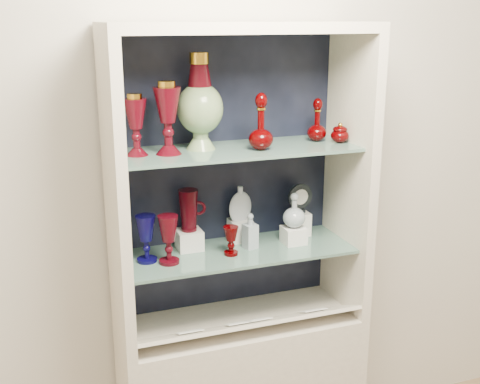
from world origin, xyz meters
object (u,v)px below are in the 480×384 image
object	(u,v)px
cameo_medallion	(300,198)
cobalt_goblet	(146,239)
lidded_bowl	(340,132)
clear_round_decanter	(294,211)
flat_flask	(240,203)
pedestal_lamp_right	(168,118)
ruby_decanter_a	(261,118)
clear_square_bottle	(250,231)
pedestal_lamp_left	(136,125)
ruby_goblet_tall	(169,240)
ruby_goblet_small	(231,241)
enamel_urn	(200,102)
ruby_pitcher	(189,210)
ruby_decanter_b	(317,119)

from	to	relation	value
cameo_medallion	cobalt_goblet	bearing A→B (deg)	-178.34
lidded_bowl	clear_round_decanter	bearing A→B (deg)	170.93
lidded_bowl	clear_round_decanter	xyz separation A→B (m)	(-0.18, 0.03, -0.32)
lidded_bowl	flat_flask	xyz separation A→B (m)	(-0.38, 0.13, -0.30)
pedestal_lamp_right	ruby_decanter_a	distance (m)	0.35
cobalt_goblet	clear_square_bottle	xyz separation A→B (m)	(0.42, 0.00, -0.02)
pedestal_lamp_left	clear_square_bottle	distance (m)	0.64
ruby_goblet_tall	ruby_goblet_small	distance (m)	0.25
cobalt_goblet	flat_flask	distance (m)	0.43
clear_round_decanter	pedestal_lamp_left	bearing A→B (deg)	178.96
enamel_urn	cameo_medallion	bearing A→B (deg)	5.67
flat_flask	clear_round_decanter	bearing A→B (deg)	-41.63
ruby_goblet_small	clear_square_bottle	bearing A→B (deg)	24.26
enamel_urn	ruby_pitcher	world-z (taller)	enamel_urn
ruby_pitcher	cameo_medallion	distance (m)	0.49
enamel_urn	ruby_goblet_tall	size ratio (longest dim) A/B	1.90
ruby_decanter_b	ruby_goblet_tall	xyz separation A→B (m)	(-0.64, -0.07, -0.42)
lidded_bowl	ruby_goblet_small	world-z (taller)	lidded_bowl
pedestal_lamp_right	ruby_goblet_small	bearing A→B (deg)	-6.69
pedestal_lamp_left	ruby_goblet_tall	bearing A→B (deg)	-25.92
ruby_decanter_b	ruby_pitcher	xyz separation A→B (m)	(-0.53, 0.05, -0.35)
pedestal_lamp_right	cobalt_goblet	size ratio (longest dim) A/B	1.44
pedestal_lamp_right	ruby_pitcher	world-z (taller)	pedestal_lamp_right
ruby_pitcher	clear_square_bottle	world-z (taller)	ruby_pitcher
pedestal_lamp_right	cobalt_goblet	world-z (taller)	pedestal_lamp_right
pedestal_lamp_left	flat_flask	world-z (taller)	pedestal_lamp_left
ruby_decanter_a	clear_round_decanter	xyz separation A→B (m)	(0.17, 0.05, -0.40)
ruby_goblet_tall	ruby_decanter_a	bearing A→B (deg)	-2.32
cobalt_goblet	flat_flask	bearing A→B (deg)	12.98
flat_flask	clear_round_decanter	world-z (taller)	flat_flask
clear_square_bottle	flat_flask	distance (m)	0.13
cobalt_goblet	cameo_medallion	xyz separation A→B (m)	(0.68, 0.08, 0.07)
ruby_pitcher	ruby_goblet_small	bearing A→B (deg)	-24.67
pedestal_lamp_left	ruby_goblet_tall	xyz separation A→B (m)	(0.09, -0.05, -0.44)
pedestal_lamp_left	clear_square_bottle	size ratio (longest dim) A/B	1.52
pedestal_lamp_left	ruby_goblet_small	distance (m)	0.59
pedestal_lamp_right	cobalt_goblet	distance (m)	0.47
lidded_bowl	flat_flask	bearing A→B (deg)	160.36
cameo_medallion	pedestal_lamp_left	bearing A→B (deg)	-178.60
ruby_decanter_a	ruby_pitcher	xyz separation A→B (m)	(-0.26, 0.13, -0.38)
cobalt_goblet	ruby_goblet_small	distance (m)	0.33
ruby_pitcher	clear_round_decanter	size ratio (longest dim) A/B	1.21
pedestal_lamp_right	lidded_bowl	size ratio (longest dim) A/B	3.23
pedestal_lamp_right	cameo_medallion	distance (m)	0.71
ruby_decanter_b	cobalt_goblet	world-z (taller)	ruby_decanter_b
ruby_decanter_a	ruby_goblet_small	distance (m)	0.50
ruby_pitcher	ruby_decanter_b	bearing A→B (deg)	9.30
ruby_decanter_b	lidded_bowl	distance (m)	0.11
pedestal_lamp_left	ruby_decanter_b	distance (m)	0.74
ruby_goblet_small	ruby_decanter_b	bearing A→B (deg)	9.35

